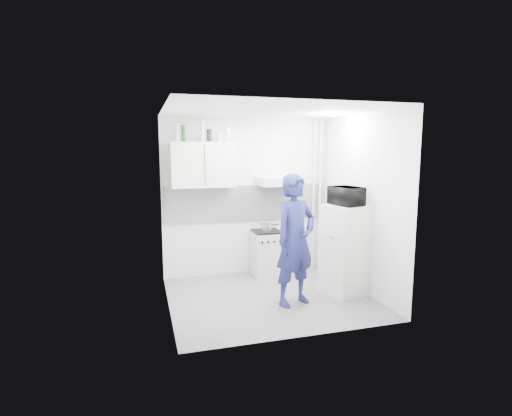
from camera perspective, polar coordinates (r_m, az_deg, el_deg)
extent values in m
plane|color=slate|center=(5.81, 1.98, -12.65)|extent=(2.80, 2.80, 0.00)
plane|color=white|center=(5.46, 2.12, 13.78)|extent=(2.80, 2.80, 0.00)
plane|color=silver|center=(6.67, -1.32, 1.60)|extent=(2.80, 0.00, 2.80)
plane|color=silver|center=(5.22, -12.70, -0.48)|extent=(0.00, 2.60, 2.60)
plane|color=silver|center=(6.07, 14.70, 0.65)|extent=(0.00, 2.60, 2.60)
imported|color=navy|center=(5.37, 5.63, -4.58)|extent=(0.75, 0.62, 1.77)
cube|color=silver|center=(6.69, 1.54, -6.55)|extent=(0.46, 0.46, 0.73)
cube|color=white|center=(5.94, 12.56, -5.83)|extent=(0.65, 0.65, 1.30)
cube|color=black|center=(6.60, 1.55, -3.37)|extent=(0.44, 0.44, 0.03)
cylinder|color=silver|center=(6.66, 1.52, -2.72)|extent=(0.18, 0.18, 0.10)
imported|color=black|center=(5.80, 12.80, 1.69)|extent=(0.53, 0.41, 0.27)
cylinder|color=#B2B7BC|center=(6.26, -11.22, 10.56)|extent=(0.07, 0.07, 0.28)
cylinder|color=#144C1E|center=(6.27, -10.32, 10.43)|extent=(0.07, 0.07, 0.25)
cylinder|color=#B2B7BC|center=(6.31, -7.65, 10.82)|extent=(0.07, 0.07, 0.33)
cylinder|color=black|center=(6.32, -6.69, 10.23)|extent=(0.08, 0.08, 0.20)
cylinder|color=#B2B7BC|center=(6.35, -5.19, 10.03)|extent=(0.08, 0.08, 0.15)
cylinder|color=#B2B7BC|center=(6.38, -4.06, 10.50)|extent=(0.06, 0.06, 0.25)
cube|color=white|center=(6.31, -7.56, 6.15)|extent=(1.00, 0.35, 0.70)
cube|color=silver|center=(6.54, 3.05, 3.83)|extent=(0.60, 0.50, 0.14)
cube|color=white|center=(6.67, -1.29, 0.73)|extent=(2.74, 0.03, 0.60)
cylinder|color=silver|center=(7.05, 9.12, 1.85)|extent=(0.05, 0.05, 2.60)
cylinder|color=silver|center=(7.00, 8.23, 1.82)|extent=(0.04, 0.04, 2.60)
cylinder|color=white|center=(6.02, 10.80, 12.84)|extent=(0.10, 0.10, 0.02)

